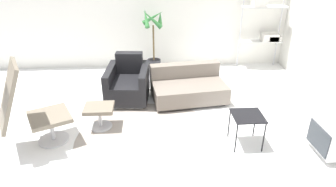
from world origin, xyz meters
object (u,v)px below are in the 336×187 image
object	(u,v)px
couch_low	(188,88)
shelf_unit	(265,25)
lounge_chair	(17,98)
potted_plant	(154,47)
crt_television	(333,138)
ottoman	(99,112)
side_table	(247,118)
armchair_red	(128,84)

from	to	relation	value
couch_low	shelf_unit	world-z (taller)	shelf_unit
lounge_chair	potted_plant	size ratio (longest dim) A/B	0.95
lounge_chair	crt_television	xyz separation A→B (m)	(4.18, -0.43, -0.53)
ottoman	potted_plant	bearing A→B (deg)	68.28
crt_television	couch_low	bearing A→B (deg)	42.58
ottoman	potted_plant	size ratio (longest dim) A/B	0.31
side_table	shelf_unit	xyz separation A→B (m)	(1.25, 2.98, 0.58)
couch_low	crt_television	bearing A→B (deg)	126.93
potted_plant	armchair_red	bearing A→B (deg)	-111.33
ottoman	armchair_red	distance (m)	1.04
potted_plant	shelf_unit	size ratio (longest dim) A/B	0.71
ottoman	shelf_unit	world-z (taller)	shelf_unit
crt_television	side_table	bearing A→B (deg)	72.41
lounge_chair	side_table	bearing A→B (deg)	61.25
ottoman	side_table	bearing A→B (deg)	-15.39
lounge_chair	side_table	distance (m)	3.11
couch_low	shelf_unit	size ratio (longest dim) A/B	0.70
ottoman	crt_television	distance (m)	3.36
side_table	shelf_unit	distance (m)	3.29
side_table	shelf_unit	world-z (taller)	shelf_unit
lounge_chair	couch_low	distance (m)	2.85
couch_low	potted_plant	world-z (taller)	potted_plant
ottoman	lounge_chair	bearing A→B (deg)	-153.43
crt_television	potted_plant	size ratio (longest dim) A/B	0.39
lounge_chair	shelf_unit	xyz separation A→B (m)	(4.34, 2.87, 0.21)
lounge_chair	ottoman	xyz separation A→B (m)	(0.94, 0.47, -0.53)
ottoman	shelf_unit	distance (m)	4.22
armchair_red	shelf_unit	xyz separation A→B (m)	(3.00, 1.43, 0.71)
ottoman	crt_television	world-z (taller)	crt_television
lounge_chair	ottoman	size ratio (longest dim) A/B	3.05
side_table	potted_plant	xyz separation A→B (m)	(-1.25, 2.84, 0.15)
lounge_chair	shelf_unit	world-z (taller)	shelf_unit
armchair_red	crt_television	bearing A→B (deg)	151.37
side_table	armchair_red	bearing A→B (deg)	138.36
shelf_unit	lounge_chair	bearing A→B (deg)	-146.56
crt_television	shelf_unit	bearing A→B (deg)	-4.37
armchair_red	lounge_chair	bearing A→B (deg)	51.69
couch_low	shelf_unit	distance (m)	2.55
potted_plant	couch_low	bearing A→B (deg)	-66.21
shelf_unit	side_table	bearing A→B (deg)	-112.77
couch_low	crt_television	world-z (taller)	couch_low
ottoman	armchair_red	xyz separation A→B (m)	(0.39, 0.96, 0.03)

